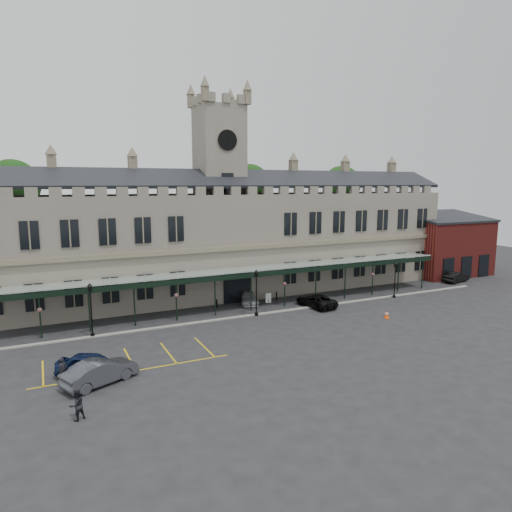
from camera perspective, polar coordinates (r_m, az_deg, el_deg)
name	(u,v)px	position (r m, az deg, el deg)	size (l,w,h in m)	color
ground	(284,330)	(42.15, 3.55, -9.25)	(140.00, 140.00, 0.00)	black
station_building	(221,240)	(54.89, -4.45, 1.95)	(60.00, 10.36, 17.30)	#666055
clock_tower	(220,184)	(54.55, -4.57, 8.90)	(5.60, 5.60, 24.80)	#666055
canopy	(250,288)	(47.92, -0.75, -4.00)	(50.00, 4.10, 4.30)	#8C9E93
brick_annex	(445,246)	(72.40, 22.50, 1.16)	(12.40, 8.36, 9.23)	maroon
kerb	(258,314)	(46.80, 0.27, -7.29)	(60.00, 0.40, 0.12)	gray
parking_markings	(131,361)	(36.39, -15.38, -12.60)	(16.00, 6.00, 0.01)	gold
tree_behind_left	(13,187)	(60.01, -28.12, 7.60)	(6.00, 6.00, 16.00)	#332314
tree_behind_mid	(249,186)	(65.96, -0.83, 8.69)	(6.00, 6.00, 16.00)	#332314
tree_behind_right	(341,186)	(74.07, 10.62, 8.58)	(6.00, 6.00, 16.00)	#332314
lamp_post_left	(91,305)	(41.97, -19.95, -5.79)	(0.46, 0.46, 4.84)	black
lamp_post_mid	(256,288)	(45.82, 0.04, -4.07)	(0.45, 0.45, 4.77)	black
lamp_post_right	(395,276)	(55.53, 16.99, -2.44)	(0.41, 0.41, 4.29)	black
traffic_cone	(387,315)	(47.34, 16.03, -7.06)	(0.49, 0.49, 0.77)	#F94807
sign_board	(268,298)	(51.28, 1.56, -5.28)	(0.63, 0.17, 1.09)	black
bollard_left	(217,304)	(49.33, -4.93, -5.95)	(0.17, 0.17, 0.97)	black
bollard_right	(276,296)	(52.58, 2.58, -4.99)	(0.17, 0.17, 0.95)	black
car_left_a	(92,365)	(34.38, -19.83, -12.67)	(1.92, 4.77, 1.63)	#0D183A
car_left_b	(100,372)	(32.99, -18.89, -13.53)	(1.76, 5.04, 1.66)	#3A3D43
car_taxi	(249,298)	(50.99, -0.92, -5.25)	(1.78, 4.38, 1.27)	#A3A6AB
car_van	(316,301)	(50.00, 7.52, -5.54)	(2.31, 5.01, 1.39)	black
car_right_b	(456,277)	(67.46, 23.74, -2.41)	(1.53, 4.39, 1.45)	black
person_a	(63,370)	(34.09, -23.01, -12.99)	(0.62, 0.41, 1.70)	black
person_b	(77,405)	(28.81, -21.50, -16.95)	(0.87, 0.68, 1.79)	black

